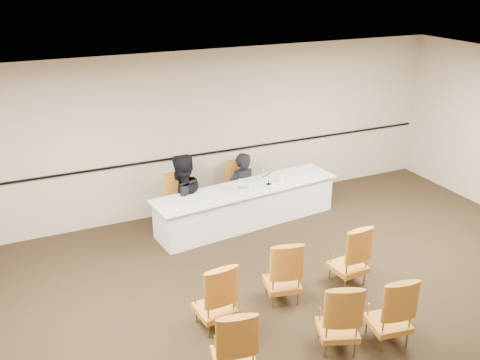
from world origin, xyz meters
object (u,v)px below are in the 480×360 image
object	(u,v)px
panel_table	(247,205)
aud_chair_back_mid	(338,314)
panelist_main_chair	(242,187)
coffee_cup	(281,179)
microphone	(269,178)
aud_chair_front_mid	(283,270)
water_bottle	(240,185)
drinking_glass	(250,186)
aud_chair_front_right	(349,253)
aud_chair_front_left	(214,295)
panelist_main	(242,193)
aud_chair_back_left	(233,342)
panelist_second_chair	(182,201)
panelist_second	(182,204)
aud_chair_back_right	(389,308)

from	to	relation	value
panel_table	aud_chair_back_mid	size ratio (longest dim) A/B	3.65
panelist_main_chair	coffee_cup	size ratio (longest dim) A/B	6.57
microphone	aud_chair_front_mid	size ratio (longest dim) A/B	0.28
water_bottle	drinking_glass	bearing A→B (deg)	-0.40
aud_chair_front_right	aud_chair_front_left	bearing A→B (deg)	179.37
panel_table	coffee_cup	bearing A→B (deg)	-10.33
aud_chair_front_left	panelist_main	bearing A→B (deg)	54.60
coffee_cup	aud_chair_back_mid	xyz separation A→B (m)	(-1.11, -3.47, -0.29)
panel_table	aud_chair_back_left	xyz separation A→B (m)	(-1.80, -3.45, 0.13)
aud_chair_back_mid	panelist_second_chair	bearing A→B (deg)	119.68
drinking_glass	aud_chair_front_mid	bearing A→B (deg)	-104.70
panelist_second	panelist_second_chair	bearing A→B (deg)	158.96
microphone	drinking_glass	world-z (taller)	microphone
panelist_second	coffee_cup	bearing A→B (deg)	144.48
water_bottle	aud_chair_back_left	xyz separation A→B (m)	(-1.64, -3.39, -0.33)
drinking_glass	aud_chair_back_left	world-z (taller)	aud_chair_back_left
microphone	aud_chair_front_left	world-z (taller)	microphone
aud_chair_front_right	aud_chair_back_left	bearing A→B (deg)	-159.41
panelist_second_chair	water_bottle	world-z (taller)	panelist_second_chair
coffee_cup	aud_chair_back_left	distance (m)	4.21
coffee_cup	aud_chair_front_left	bearing A→B (deg)	-133.19
panel_table	panelist_main_chair	size ratio (longest dim) A/B	3.65
panel_table	panelist_second_chair	world-z (taller)	panelist_second_chair
panelist_main	aud_chair_front_left	size ratio (longest dim) A/B	1.71
coffee_cup	aud_chair_back_left	world-z (taller)	aud_chair_back_left
panelist_second_chair	water_bottle	distance (m)	1.09
aud_chair_front_left	aud_chair_back_right	world-z (taller)	same
coffee_cup	aud_chair_back_right	bearing A→B (deg)	-97.36
panel_table	aud_chair_front_right	size ratio (longest dim) A/B	3.65
aud_chair_front_right	aud_chair_back_right	world-z (taller)	same
panelist_main	microphone	bearing A→B (deg)	104.64
water_bottle	aud_chair_back_left	bearing A→B (deg)	-115.75
water_bottle	aud_chair_front_mid	distance (m)	2.35
panelist_second	aud_chair_back_right	bearing A→B (deg)	86.49
panelist_main_chair	water_bottle	bearing A→B (deg)	-123.80
aud_chair_back_left	aud_chair_back_mid	bearing A→B (deg)	8.38
panelist_second	aud_chair_front_mid	distance (m)	2.81
coffee_cup	aud_chair_front_right	world-z (taller)	aud_chair_front_right
microphone	aud_chair_back_mid	size ratio (longest dim) A/B	0.28
drinking_glass	coffee_cup	xyz separation A→B (m)	(0.63, 0.01, 0.02)
panelist_main_chair	panelist_second	world-z (taller)	panelist_second
panelist_main	coffee_cup	size ratio (longest dim) A/B	11.23
panelist_main	drinking_glass	bearing A→B (deg)	69.68
panelist_main	panelist_second	world-z (taller)	panelist_second
panelist_second	aud_chair_front_left	xyz separation A→B (m)	(-0.56, -2.92, 0.07)
panelist_second_chair	aud_chair_front_right	bearing A→B (deg)	-66.43
microphone	aud_chair_back_mid	bearing A→B (deg)	-126.44
panelist_second_chair	aud_chair_back_left	distance (m)	3.92
aud_chair_front_mid	aud_chair_front_right	xyz separation A→B (m)	(1.09, -0.02, 0.00)
aud_chair_back_mid	aud_chair_front_mid	bearing A→B (deg)	116.41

